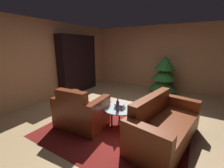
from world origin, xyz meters
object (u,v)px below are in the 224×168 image
Objects in this scene: armchair_red at (81,112)px; decorated_tree at (164,74)px; couch_red at (163,126)px; coffee_table at (120,109)px; bookshelf_unit at (80,64)px; bottle_on_table at (118,106)px; book_stack_on_table at (120,106)px.

armchair_red is 3.50m from decorated_tree.
coffee_table is at bearing 177.48° from couch_red.
bookshelf_unit reaches higher than couch_red.
bookshelf_unit is 7.09× the size of bottle_on_table.
book_stack_on_table is at bearing -95.72° from decorated_tree.
armchair_red is 0.59× the size of couch_red.
coffee_table is (0.73, 0.44, 0.08)m from armchair_red.
armchair_red is at bearing -149.14° from coffee_table.
bottle_on_table is 0.21× the size of decorated_tree.
armchair_red is 3.66× the size of bottle_on_table.
couch_red reaches higher than coffee_table.
bookshelf_unit reaches higher than bottle_on_table.
couch_red is 6.16× the size of bottle_on_table.
decorated_tree is at bearing 102.33° from couch_red.
couch_red is (1.69, 0.40, -0.02)m from armchair_red.
book_stack_on_table is 0.79× the size of bottle_on_table.
bottle_on_table is at bearing 17.40° from armchair_red.
bottle_on_table is at bearing -170.51° from couch_red.
armchair_red is at bearing -166.74° from couch_red.
decorated_tree is at bearing 72.43° from armchair_red.
bookshelf_unit is 3.15m from coffee_table.
book_stack_on_table is 2.93m from decorated_tree.
couch_red reaches higher than book_stack_on_table.
armchair_red reaches higher than book_stack_on_table.
couch_red is at bearing -0.42° from book_stack_on_table.
decorated_tree is at bearing 22.94° from bookshelf_unit.
bottle_on_table is at bearing -94.82° from decorated_tree.
coffee_table is at bearing 123.28° from book_stack_on_table.
decorated_tree is (0.29, 2.91, 0.24)m from book_stack_on_table.
armchair_red is 0.87m from book_stack_on_table.
bottle_on_table is (0.79, 0.25, 0.24)m from armchair_red.
coffee_table is (-0.95, 0.04, 0.10)m from couch_red.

